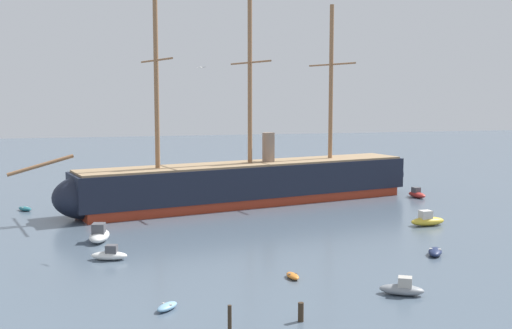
{
  "coord_description": "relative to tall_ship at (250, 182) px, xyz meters",
  "views": [
    {
      "loc": [
        -16.55,
        -32.58,
        15.92
      ],
      "look_at": [
        1.09,
        37.33,
        7.69
      ],
      "focal_mm": 44.73,
      "sensor_mm": 36.0,
      "label": 1
    }
  ],
  "objects": [
    {
      "name": "tall_ship",
      "position": [
        0.0,
        0.0,
        0.0
      ],
      "size": [
        58.85,
        19.45,
        28.75
      ],
      "color": "maroon",
      "rests_on": "ground"
    },
    {
      "name": "dinghy_near_centre",
      "position": [
        -5.05,
        -36.36,
        -2.9
      ],
      "size": [
        1.03,
        2.04,
        0.46
      ],
      "color": "orange",
      "rests_on": "ground"
    },
    {
      "name": "motorboat_far_right",
      "position": [
        25.87,
        -0.64,
        -2.59
      ],
      "size": [
        2.04,
        3.83,
        1.53
      ],
      "color": "#B22D28",
      "rests_on": "ground"
    },
    {
      "name": "mooring_piling_nearest",
      "position": [
        -12.84,
        -47.25,
        -2.17
      ],
      "size": [
        0.27,
        0.27,
        1.92
      ],
      "primitive_type": "cylinder",
      "color": "#382B1E",
      "rests_on": "ground"
    },
    {
      "name": "mooring_piling_left_pair",
      "position": [
        -7.59,
        -46.33,
        -2.45
      ],
      "size": [
        0.4,
        0.4,
        1.36
      ],
      "primitive_type": "cylinder",
      "color": "#382B1E",
      "rests_on": "ground"
    },
    {
      "name": "motorboat_mid_left",
      "position": [
        -20.14,
        -26.25,
        -2.62
      ],
      "size": [
        3.71,
        2.3,
        1.45
      ],
      "color": "silver",
      "rests_on": "ground"
    },
    {
      "name": "motorboat_alongside_stern",
      "position": [
        17.12,
        -19.47,
        -2.49
      ],
      "size": [
        4.47,
        2.08,
        1.84
      ],
      "color": "gold",
      "rests_on": "ground"
    },
    {
      "name": "dinghy_far_left",
      "position": [
        -30.6,
        2.34,
        -2.84
      ],
      "size": [
        2.37,
        2.52,
        0.57
      ],
      "color": "#236670",
      "rests_on": "ground"
    },
    {
      "name": "motorboat_alongside_bow",
      "position": [
        -21.02,
        -18.18,
        -2.43
      ],
      "size": [
        2.84,
        5.07,
        2.01
      ],
      "color": "silver",
      "rests_on": "ground"
    },
    {
      "name": "motorboat_foreground_right",
      "position": [
        2.01,
        -42.69,
        -2.62
      ],
      "size": [
        3.74,
        2.94,
        1.46
      ],
      "color": "gray",
      "rests_on": "ground"
    },
    {
      "name": "dinghy_foreground_left",
      "position": [
        -16.37,
        -41.69,
        -2.88
      ],
      "size": [
        2.12,
        2.23,
        0.51
      ],
      "color": "#7FB2D6",
      "rests_on": "ground"
    },
    {
      "name": "dinghy_distant_centre",
      "position": [
        -1.37,
        9.96,
        -2.8
      ],
      "size": [
        2.96,
        2.57,
        0.65
      ],
      "color": "gray",
      "rests_on": "ground"
    },
    {
      "name": "dinghy_mid_right",
      "position": [
        10.85,
        -32.28,
        -2.78
      ],
      "size": [
        2.63,
        3.15,
        0.69
      ],
      "color": "#1E284C",
      "rests_on": "ground"
    },
    {
      "name": "seagull_in_flight",
      "position": [
        -10.45,
        -21.94,
        15.27
      ],
      "size": [
        0.87,
        1.09,
        0.14
      ],
      "color": "silver"
    }
  ]
}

